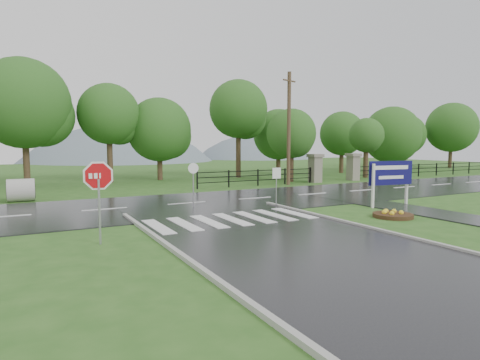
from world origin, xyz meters
TOP-DOWN VIEW (x-y plane):
  - ground at (0.00, 0.00)m, footprint 120.00×120.00m
  - main_road at (0.00, 10.00)m, footprint 90.00×8.00m
  - walkway at (8.50, 4.00)m, footprint 2.20×11.00m
  - crosswalk at (0.00, 5.00)m, footprint 6.50×2.80m
  - curb_left at (-3.55, -4.00)m, footprint 0.15×24.00m
  - pillar_west at (13.00, 16.00)m, footprint 1.00×1.00m
  - pillar_east at (17.00, 16.00)m, footprint 1.00×1.00m
  - fence_west at (7.75, 16.00)m, footprint 9.58×0.08m
  - fence_east at (27.75, 16.00)m, footprint 20.58×0.08m
  - hills at (3.49, 65.00)m, footprint 102.00×48.00m
  - treeline at (1.00, 24.00)m, footprint 83.20×5.20m
  - stop_sign at (-5.22, 3.53)m, footprint 1.19×0.14m
  - estate_billboard at (8.46, 4.62)m, footprint 2.52×0.41m
  - flower_bed at (6.20, 2.47)m, footprint 1.61×1.61m
  - reg_sign_small at (3.43, 7.01)m, footprint 0.42×0.10m
  - reg_sign_round at (-0.18, 8.64)m, footprint 0.50×0.09m
  - utility_pole_east at (10.08, 15.50)m, footprint 1.42×0.57m
  - entrance_tree_left at (11.73, 17.50)m, footprint 3.96×3.96m
  - entrance_tree_right at (19.95, 17.50)m, footprint 3.09×3.09m

SIDE VIEW (x-z plane):
  - hills at x=3.49m, z-range -39.54..8.46m
  - ground at x=0.00m, z-range 0.00..0.00m
  - main_road at x=0.00m, z-range -0.02..0.02m
  - walkway at x=8.50m, z-range -0.02..0.02m
  - curb_left at x=-3.55m, z-range -0.06..0.06m
  - treeline at x=1.00m, z-range -5.00..5.00m
  - crosswalk at x=0.00m, z-range 0.05..0.07m
  - flower_bed at x=6.20m, z-range -0.04..0.28m
  - fence_west at x=7.75m, z-range 0.12..1.32m
  - fence_east at x=27.75m, z-range 0.14..1.34m
  - pillar_west at x=13.00m, z-range 0.06..2.30m
  - pillar_east at x=17.00m, z-range 0.06..2.30m
  - reg_sign_round at x=-0.18m, z-range 0.29..2.44m
  - reg_sign_small at x=3.43m, z-range 0.42..2.32m
  - estate_billboard at x=8.46m, z-range 0.42..2.63m
  - stop_sign at x=-5.22m, z-range 0.53..3.21m
  - entrance_tree_right at x=19.95m, z-range 1.08..6.45m
  - entrance_tree_left at x=11.73m, z-range 0.92..6.77m
  - utility_pole_east at x=10.08m, z-range 0.07..8.33m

